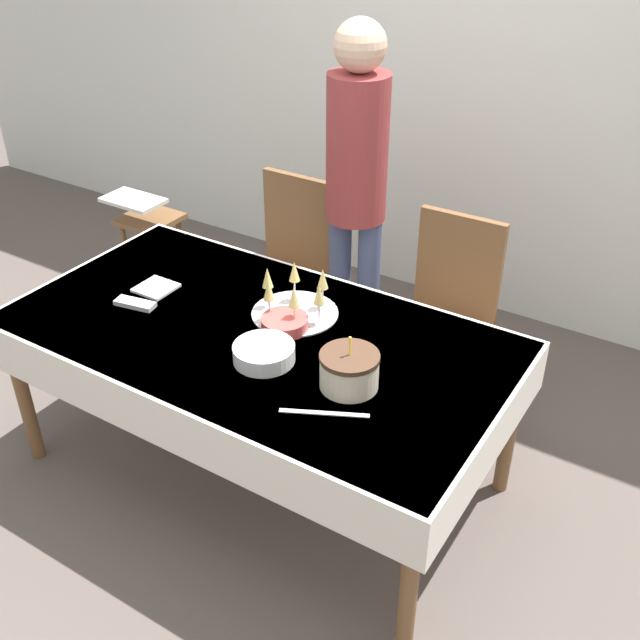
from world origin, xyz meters
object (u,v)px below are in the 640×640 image
(gift_bag, at_px, (56,333))
(birthday_cake, at_px, (349,370))
(plate_stack_main, at_px, (264,353))
(champagne_tray, at_px, (294,297))
(high_chair, at_px, (148,232))
(dining_chair_far_right, at_px, (446,311))
(person_standing, at_px, (357,174))
(plate_stack_dessert, at_px, (285,323))
(dining_chair_far_left, at_px, (287,263))

(gift_bag, bearing_deg, birthday_cake, -6.59)
(birthday_cake, bearing_deg, plate_stack_main, -174.60)
(birthday_cake, bearing_deg, champagne_tray, 145.26)
(high_chair, relative_size, gift_bag, 2.16)
(dining_chair_far_right, bearing_deg, birthday_cake, -87.39)
(person_standing, height_order, high_chair, person_standing)
(plate_stack_main, height_order, gift_bag, plate_stack_main)
(dining_chair_far_right, relative_size, plate_stack_main, 4.22)
(plate_stack_dessert, xyz_separation_m, high_chair, (-1.44, 0.73, -0.27))
(dining_chair_far_left, distance_m, dining_chair_far_right, 0.87)
(dining_chair_far_right, bearing_deg, gift_bag, -158.12)
(gift_bag, bearing_deg, dining_chair_far_left, 37.35)
(champagne_tray, distance_m, person_standing, 0.78)
(plate_stack_dessert, xyz_separation_m, gift_bag, (-1.49, 0.03, -0.59))
(dining_chair_far_left, bearing_deg, dining_chair_far_right, -0.00)
(champagne_tray, bearing_deg, dining_chair_far_left, 126.66)
(plate_stack_dessert, distance_m, person_standing, 0.90)
(plate_stack_main, distance_m, high_chair, 1.79)
(person_standing, bearing_deg, birthday_cake, -61.09)
(champagne_tray, height_order, gift_bag, champagne_tray)
(dining_chair_far_right, bearing_deg, plate_stack_dessert, -114.39)
(dining_chair_far_left, height_order, birthday_cake, dining_chair_far_left)
(dining_chair_far_left, distance_m, gift_bag, 1.27)
(plate_stack_dessert, bearing_deg, person_standing, 101.31)
(birthday_cake, distance_m, high_chair, 2.07)
(champagne_tray, bearing_deg, high_chair, 156.32)
(plate_stack_main, height_order, high_chair, plate_stack_main)
(plate_stack_dessert, height_order, person_standing, person_standing)
(person_standing, bearing_deg, dining_chair_far_left, -170.60)
(gift_bag, bearing_deg, plate_stack_main, -9.17)
(birthday_cake, relative_size, person_standing, 0.12)
(birthday_cake, height_order, plate_stack_dessert, birthday_cake)
(dining_chair_far_left, height_order, person_standing, person_standing)
(plate_stack_main, distance_m, gift_bag, 1.68)
(birthday_cake, relative_size, plate_stack_dessert, 1.13)
(dining_chair_far_left, relative_size, person_standing, 0.55)
(dining_chair_far_right, xyz_separation_m, plate_stack_main, (-0.29, -0.99, 0.24))
(dining_chair_far_left, height_order, dining_chair_far_right, same)
(birthday_cake, xyz_separation_m, person_standing, (-0.56, 1.02, 0.25))
(person_standing, xyz_separation_m, high_chair, (-1.27, -0.11, -0.57))
(person_standing, bearing_deg, high_chair, -175.22)
(gift_bag, bearing_deg, dining_chair_far_right, 21.88)
(dining_chair_far_left, bearing_deg, gift_bag, -142.65)
(gift_bag, bearing_deg, champagne_tray, 2.90)
(champagne_tray, bearing_deg, person_standing, 100.93)
(champagne_tray, height_order, plate_stack_main, champagne_tray)
(dining_chair_far_left, relative_size, gift_bag, 2.90)
(high_chair, bearing_deg, person_standing, 4.78)
(champagne_tray, relative_size, plate_stack_main, 1.54)
(person_standing, bearing_deg, plate_stack_main, -77.97)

